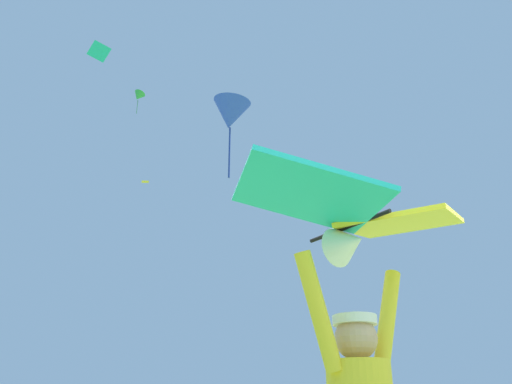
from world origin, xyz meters
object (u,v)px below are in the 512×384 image
object	(u,v)px
held_stunt_kite	(356,219)
distant_kite_teal_low_right	(99,51)
distant_kite_green_low_left	(138,96)
distant_kite_yellow_overhead_distant	(145,181)
distant_kite_blue_mid_right	(230,115)

from	to	relation	value
held_stunt_kite	distant_kite_teal_low_right	xyz separation A→B (m)	(-1.83, 15.78, 12.66)
distant_kite_green_low_left	distant_kite_yellow_overhead_distant	world-z (taller)	distant_kite_green_low_left
distant_kite_teal_low_right	distant_kite_yellow_overhead_distant	bearing A→B (deg)	73.61
distant_kite_yellow_overhead_distant	distant_kite_blue_mid_right	xyz separation A→B (m)	(0.59, -17.00, -5.11)
distant_kite_teal_low_right	distant_kite_blue_mid_right	bearing A→B (deg)	-48.67
distant_kite_teal_low_right	distant_kite_green_low_left	world-z (taller)	distant_kite_green_low_left
distant_kite_green_low_left	distant_kite_blue_mid_right	xyz separation A→B (m)	(1.62, -16.11, -10.61)
distant_kite_blue_mid_right	held_stunt_kite	bearing A→B (deg)	-102.08
held_stunt_kite	distant_kite_blue_mid_right	world-z (taller)	distant_kite_blue_mid_right
distant_kite_blue_mid_right	distant_kite_yellow_overhead_distant	bearing A→B (deg)	91.97
distant_kite_yellow_overhead_distant	distant_kite_blue_mid_right	size ratio (longest dim) A/B	0.22
held_stunt_kite	distant_kite_yellow_overhead_distant	world-z (taller)	distant_kite_yellow_overhead_distant
distant_kite_yellow_overhead_distant	distant_kite_blue_mid_right	distance (m)	17.76
distant_kite_green_low_left	distant_kite_blue_mid_right	world-z (taller)	distant_kite_green_low_left
held_stunt_kite	distant_kite_blue_mid_right	distance (m)	13.66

